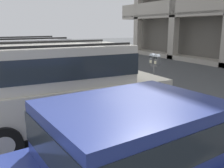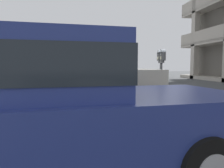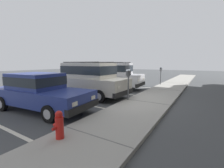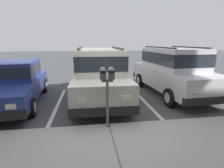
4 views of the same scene
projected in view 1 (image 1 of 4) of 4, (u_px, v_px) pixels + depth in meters
The scene contains 8 objects.
ground_plane at pixel (142, 114), 7.04m from camera, with size 80.00×80.00×0.10m.
sidewalk at pixel (177, 104), 7.62m from camera, with size 40.00×2.20×0.12m.
parking_stall_lines at pixel (131, 148), 4.98m from camera, with size 13.13×4.80×0.01m.
silver_suv at pixel (65, 84), 5.69m from camera, with size 2.08×4.81×2.03m.
red_sedan at pixel (23, 66), 8.23m from camera, with size 2.23×4.89×2.03m.
dark_hatchback at pixel (143, 156), 3.08m from camera, with size 2.13×4.62×1.54m.
parking_meter_near at pixel (154, 68), 6.86m from camera, with size 0.35×0.12×1.53m.
parking_meter_far at pixel (73, 49), 12.42m from camera, with size 0.35×0.12×1.52m.
Camera 1 is at (5.44, -3.93, 2.38)m, focal length 40.00 mm.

